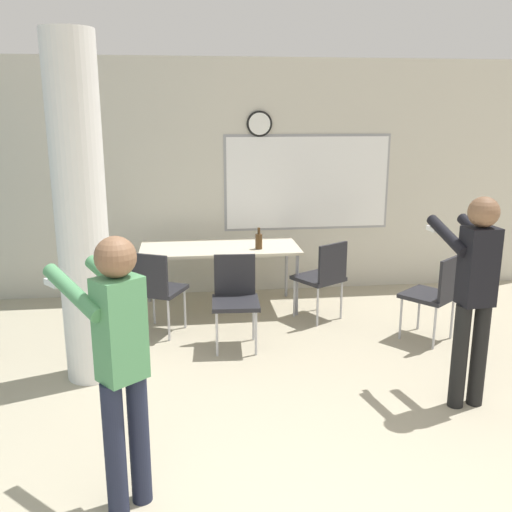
{
  "coord_description": "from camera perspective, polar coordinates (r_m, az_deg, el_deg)",
  "views": [
    {
      "loc": [
        -0.55,
        -1.82,
        2.22
      ],
      "look_at": [
        -0.04,
        2.29,
        1.15
      ],
      "focal_mm": 40.0,
      "sensor_mm": 36.0,
      "label": 1
    }
  ],
  "objects": [
    {
      "name": "folding_table",
      "position": [
        6.39,
        -3.65,
        0.56
      ],
      "size": [
        1.76,
        0.78,
        0.73
      ],
      "color": "beige",
      "rests_on": "ground_plane"
    },
    {
      "name": "wall_back",
      "position": [
        6.95,
        -2.29,
        7.71
      ],
      "size": [
        8.0,
        0.15,
        2.8
      ],
      "color": "beige",
      "rests_on": "ground_plane"
    },
    {
      "name": "bottle_on_table",
      "position": [
        6.24,
        0.28,
        1.53
      ],
      "size": [
        0.08,
        0.08,
        0.24
      ],
      "color": "#4C3319",
      "rests_on": "folding_table"
    },
    {
      "name": "person_playing_side",
      "position": [
        4.5,
        20.97,
        -2.81
      ],
      "size": [
        0.39,
        0.63,
        1.62
      ],
      "color": "black",
      "rests_on": "ground_plane"
    },
    {
      "name": "chair_table_left",
      "position": [
        5.75,
        -9.94,
        -3.0
      ],
      "size": [
        0.59,
        0.59,
        0.87
      ],
      "color": "#232328",
      "rests_on": "ground_plane"
    },
    {
      "name": "chair_table_front",
      "position": [
        5.42,
        -2.08,
        -3.87
      ],
      "size": [
        0.46,
        0.46,
        0.87
      ],
      "color": "#232328",
      "rests_on": "ground_plane"
    },
    {
      "name": "support_pillar",
      "position": [
        4.77,
        -17.11,
        3.99
      ],
      "size": [
        0.41,
        0.41,
        2.8
      ],
      "color": "white",
      "rests_on": "ground_plane"
    },
    {
      "name": "chair_mid_room",
      "position": [
        5.78,
        17.52,
        -3.39
      ],
      "size": [
        0.62,
        0.62,
        0.87
      ],
      "color": "#232328",
      "rests_on": "ground_plane"
    },
    {
      "name": "person_playing_front",
      "position": [
        3.19,
        -13.55,
        -9.55
      ],
      "size": [
        0.59,
        0.63,
        1.59
      ],
      "color": "#1E2338",
      "rests_on": "ground_plane"
    },
    {
      "name": "chair_table_right",
      "position": [
        6.11,
        6.74,
        -1.83
      ],
      "size": [
        0.61,
        0.61,
        0.87
      ],
      "color": "#232328",
      "rests_on": "ground_plane"
    }
  ]
}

